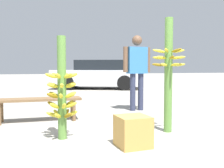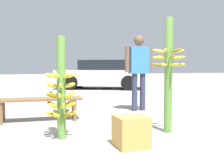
{
  "view_description": "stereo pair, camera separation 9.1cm",
  "coord_description": "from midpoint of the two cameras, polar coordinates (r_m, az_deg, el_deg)",
  "views": [
    {
      "loc": [
        -1.18,
        -2.8,
        0.93
      ],
      "look_at": [
        0.13,
        0.79,
        0.69
      ],
      "focal_mm": 40.0,
      "sensor_mm": 36.0,
      "label": 1
    },
    {
      "loc": [
        -1.09,
        -2.83,
        0.93
      ],
      "look_at": [
        0.13,
        0.79,
        0.69
      ],
      "focal_mm": 40.0,
      "sensor_mm": 36.0,
      "label": 2
    }
  ],
  "objects": [
    {
      "name": "ground_plane",
      "position": [
        3.17,
        1.87,
        -13.52
      ],
      "size": [
        80.0,
        80.0,
        0.0
      ],
      "primitive_type": "plane",
      "color": "#9E998E"
    },
    {
      "name": "banana_stalk_left",
      "position": [
        3.35,
        -12.14,
        -1.56
      ],
      "size": [
        0.43,
        0.44,
        1.35
      ],
      "color": "#5B8C3D",
      "rests_on": "ground_plane"
    },
    {
      "name": "banana_stalk_center",
      "position": [
        3.71,
        12.08,
        2.69
      ],
      "size": [
        0.47,
        0.48,
        1.66
      ],
      "color": "#5B8C3D",
      "rests_on": "ground_plane"
    },
    {
      "name": "vendor_person",
      "position": [
        5.54,
        5.24,
        4.11
      ],
      "size": [
        0.65,
        0.22,
        1.66
      ],
      "rotation": [
        0.0,
        0.0,
        -3.13
      ],
      "color": "#2D334C",
      "rests_on": "ground_plane"
    },
    {
      "name": "market_bench",
      "position": [
        4.58,
        -17.12,
        -3.87
      ],
      "size": [
        1.51,
        0.47,
        0.41
      ],
      "rotation": [
        0.0,
        0.0,
        -0.07
      ],
      "color": "brown",
      "rests_on": "ground_plane"
    },
    {
      "name": "parked_car",
      "position": [
        11.53,
        -3.26,
        2.11
      ],
      "size": [
        4.41,
        3.29,
        1.31
      ],
      "rotation": [
        0.0,
        0.0,
        1.14
      ],
      "color": "silver",
      "rests_on": "ground_plane"
    },
    {
      "name": "produce_crate",
      "position": [
        3.03,
        3.91,
        -10.71
      ],
      "size": [
        0.37,
        0.37,
        0.37
      ],
      "color": "#C69347",
      "rests_on": "ground_plane"
    }
  ]
}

